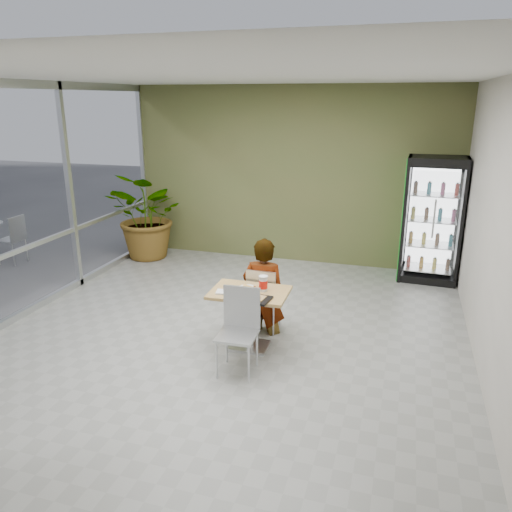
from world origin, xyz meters
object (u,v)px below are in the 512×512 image
object	(u,v)px
chair_far	(263,295)
cafeteria_tray	(253,299)
beverage_fridge	(432,220)
potted_plant	(150,216)
seated_woman	(264,296)
dining_table	(250,308)
soda_cup	(263,284)
chair_near	(240,323)

from	to	relation	value
chair_far	cafeteria_tray	bearing A→B (deg)	97.71
beverage_fridge	potted_plant	distance (m)	5.09
chair_far	seated_woman	world-z (taller)	seated_woman
beverage_fridge	potted_plant	bearing A→B (deg)	-173.90
dining_table	seated_woman	distance (m)	0.51
chair_far	soda_cup	xyz separation A→B (m)	(0.12, -0.41, 0.33)
chair_near	soda_cup	size ratio (longest dim) A/B	5.08
soda_cup	cafeteria_tray	bearing A→B (deg)	-96.12
seated_woman	soda_cup	distance (m)	0.59
dining_table	chair_near	world-z (taller)	chair_near
dining_table	soda_cup	world-z (taller)	soda_cup
soda_cup	potted_plant	size ratio (longest dim) A/B	0.11
cafeteria_tray	seated_woman	bearing A→B (deg)	96.89
chair_far	soda_cup	distance (m)	0.54
seated_woman	potted_plant	distance (m)	3.84
beverage_fridge	chair_far	bearing A→B (deg)	-124.70
dining_table	potted_plant	size ratio (longest dim) A/B	0.56
chair_near	cafeteria_tray	size ratio (longest dim) A/B	2.46
chair_far	soda_cup	world-z (taller)	soda_cup
chair_far	beverage_fridge	world-z (taller)	beverage_fridge
dining_table	chair_far	bearing A→B (deg)	86.23
chair_far	cafeteria_tray	world-z (taller)	chair_far
soda_cup	beverage_fridge	xyz separation A→B (m)	(2.00, 3.19, 0.19)
seated_woman	beverage_fridge	xyz separation A→B (m)	(2.12, 2.74, 0.55)
seated_woman	beverage_fridge	size ratio (longest dim) A/B	0.76
potted_plant	seated_woman	bearing A→B (deg)	-39.54
dining_table	cafeteria_tray	bearing A→B (deg)	-63.31
potted_plant	soda_cup	bearing A→B (deg)	-43.25
dining_table	seated_woman	xyz separation A→B (m)	(0.03, 0.51, -0.05)
dining_table	beverage_fridge	world-z (taller)	beverage_fridge
chair_near	soda_cup	distance (m)	0.63
seated_woman	potted_plant	size ratio (longest dim) A/B	0.95
chair_near	seated_woman	size ratio (longest dim) A/B	0.61
soda_cup	cafeteria_tray	size ratio (longest dim) A/B	0.49
cafeteria_tray	potted_plant	world-z (taller)	potted_plant
soda_cup	potted_plant	bearing A→B (deg)	136.75
seated_woman	soda_cup	xyz separation A→B (m)	(0.12, -0.46, 0.36)
chair_near	soda_cup	world-z (taller)	chair_near
beverage_fridge	chair_near	bearing A→B (deg)	-116.75
beverage_fridge	potted_plant	xyz separation A→B (m)	(-5.07, -0.30, -0.20)
dining_table	cafeteria_tray	size ratio (longest dim) A/B	2.41
chair_far	potted_plant	bearing A→B (deg)	-39.66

